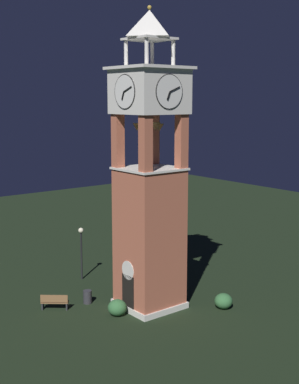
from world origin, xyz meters
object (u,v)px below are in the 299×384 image
clock_tower (149,189)px  lamp_post (81,243)px  trash_bin (87,297)px  park_bench (55,302)px

clock_tower → lamp_post: size_ratio=4.75×
trash_bin → clock_tower: bearing=44.6°
park_bench → clock_tower: bearing=57.4°
park_bench → lamp_post: 5.85m
lamp_post → trash_bin: size_ratio=4.53×
clock_tower → park_bench: size_ratio=11.41×
trash_bin → park_bench: bearing=-98.8°
clock_tower → park_bench: bearing=-122.6°
clock_tower → trash_bin: clock_tower is taller
clock_tower → lamp_post: bearing=-174.6°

